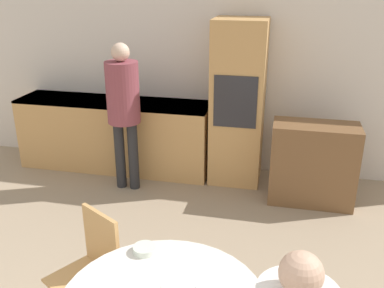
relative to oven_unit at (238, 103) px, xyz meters
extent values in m
cube|color=silver|center=(-0.24, 0.34, 0.31)|extent=(6.94, 0.05, 2.60)
cube|color=tan|center=(-1.60, -0.01, -0.53)|extent=(2.51, 0.60, 0.92)
cube|color=black|center=(-1.60, -0.01, -0.08)|extent=(2.51, 0.60, 0.03)
cube|color=tan|center=(0.00, 0.00, 0.00)|extent=(0.62, 0.58, 1.98)
cube|color=#28282D|center=(0.00, -0.29, 0.10)|extent=(0.49, 0.01, 0.60)
cube|color=brown|center=(0.91, -0.41, -0.53)|extent=(0.93, 0.45, 0.93)
cylinder|color=tan|center=(-0.79, -2.53, -0.77)|extent=(0.04, 0.04, 0.44)
cube|color=tan|center=(-0.74, -2.75, -0.54)|extent=(0.55, 0.55, 0.02)
cube|color=tan|center=(-0.64, -2.59, -0.30)|extent=(0.34, 0.22, 0.44)
sphere|color=tan|center=(0.67, -3.31, 0.20)|extent=(0.20, 0.20, 0.20)
cylinder|color=#262628|center=(-1.33, -0.54, -0.57)|extent=(0.12, 0.12, 0.84)
cylinder|color=#262628|center=(-1.16, -0.54, -0.57)|extent=(0.12, 0.12, 0.84)
cylinder|color=brown|center=(-1.25, -0.54, 0.20)|extent=(0.38, 0.38, 0.70)
sphere|color=beige|center=(-1.25, -0.54, 0.65)|extent=(0.20, 0.20, 0.20)
cylinder|color=silver|center=(-0.26, -2.78, -0.19)|extent=(0.15, 0.15, 0.04)
cylinder|color=silver|center=(0.16, -3.12, -0.13)|extent=(0.03, 0.03, 0.01)
camera|label=1|loc=(0.54, -4.94, 1.44)|focal=40.00mm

